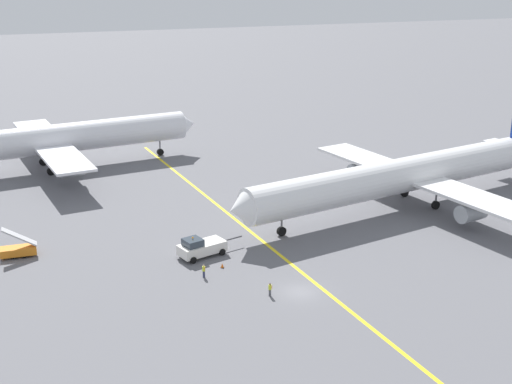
# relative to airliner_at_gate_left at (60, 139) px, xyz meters

# --- Properties ---
(ground_plane) EXTENTS (600.00, 600.00, 0.00)m
(ground_plane) POSITION_rel_airliner_at_gate_left_xyz_m (22.47, -59.89, -5.46)
(ground_plane) COLOR slate
(taxiway_stripe) EXTENTS (14.77, 119.21, 0.01)m
(taxiway_stripe) POSITION_rel_airliner_at_gate_left_xyz_m (23.95, -49.89, -5.45)
(taxiway_stripe) COLOR yellow
(taxiway_stripe) RESTS_ON ground
(airliner_at_gate_left) EXTENTS (51.31, 40.35, 15.85)m
(airliner_at_gate_left) POSITION_rel_airliner_at_gate_left_xyz_m (0.00, 0.00, 0.00)
(airliner_at_gate_left) COLOR silver
(airliner_at_gate_left) RESTS_ON ground
(airliner_being_pushed) EXTENTS (60.38, 43.19, 16.21)m
(airliner_being_pushed) POSITION_rel_airliner_at_gate_left_xyz_m (48.56, -38.02, -0.38)
(airliner_being_pushed) COLOR white
(airliner_being_pushed) RESTS_ON ground
(pushback_tug) EXTENTS (9.29, 4.51, 2.96)m
(pushback_tug) POSITION_rel_airliner_at_gate_left_xyz_m (14.09, -46.41, -4.20)
(pushback_tug) COLOR white
(pushback_tug) RESTS_ON ground
(gse_stair_truck_yellow) EXTENTS (4.66, 2.07, 4.06)m
(gse_stair_truck_yellow) POSITION_rel_airliner_at_gate_left_xyz_m (-8.17, -39.01, -4.43)
(gse_stair_truck_yellow) COLOR orange
(gse_stair_truck_yellow) RESTS_ON ground
(ground_crew_marshaller_foreground) EXTENTS (0.36, 0.47, 1.59)m
(ground_crew_marshaller_foreground) POSITION_rel_airliner_at_gate_left_xyz_m (18.79, -59.75, -4.63)
(ground_crew_marshaller_foreground) COLOR #4C4C51
(ground_crew_marshaller_foreground) RESTS_ON ground
(ground_crew_ramp_agent_by_cones) EXTENTS (0.36, 0.50, 1.64)m
(ground_crew_ramp_agent_by_cones) POSITION_rel_airliner_at_gate_left_xyz_m (12.88, -52.62, -4.61)
(ground_crew_ramp_agent_by_cones) COLOR #2D3351
(ground_crew_ramp_agent_by_cones) RESTS_ON ground
(traffic_cone_wingtip_starboard) EXTENTS (0.44, 0.44, 0.60)m
(traffic_cone_wingtip_starboard) POSITION_rel_airliner_at_gate_left_xyz_m (15.74, -50.69, -5.18)
(traffic_cone_wingtip_starboard) COLOR orange
(traffic_cone_wingtip_starboard) RESTS_ON ground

